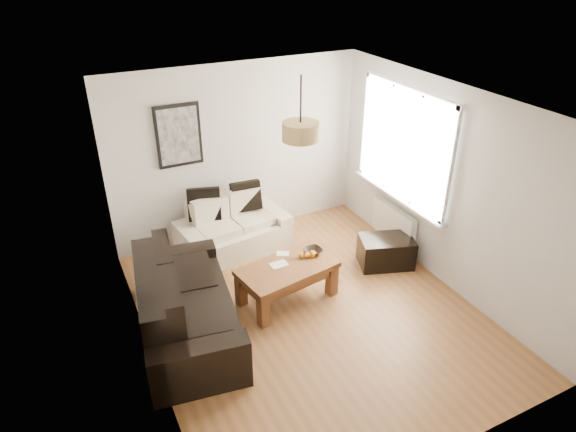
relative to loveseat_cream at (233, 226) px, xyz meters
name	(u,v)px	position (x,y,z in m)	size (l,w,h in m)	color
floor	(310,311)	(0.30, -1.78, -0.39)	(4.50, 4.50, 0.00)	brown
ceiling	(315,105)	(0.30, -1.78, 2.21)	(3.80, 4.50, 0.00)	white
wall_back	(238,152)	(0.30, 0.47, 0.91)	(3.80, 0.04, 2.60)	silver
wall_front	(454,349)	(0.30, -4.03, 0.91)	(3.80, 0.04, 2.60)	silver
wall_left	(139,262)	(-1.60, -1.78, 0.91)	(0.04, 4.50, 2.60)	silver
wall_right	(445,187)	(2.20, -1.78, 0.91)	(0.04, 4.50, 2.60)	silver
window_bay	(405,145)	(2.16, -0.98, 1.21)	(0.14, 1.90, 1.60)	white
radiator	(393,224)	(2.12, -0.98, -0.01)	(0.10, 0.90, 0.52)	white
poster	(179,136)	(-0.55, 0.44, 1.31)	(0.62, 0.04, 0.87)	black
pendant_shade	(300,131)	(0.30, -1.48, 1.84)	(0.40, 0.40, 0.20)	tan
loveseat_cream	(233,226)	(0.00, 0.00, 0.00)	(1.55, 0.85, 0.77)	beige
sofa_leather	(186,301)	(-1.13, -1.48, 0.06)	(2.06, 1.00, 0.89)	black
coffee_table	(287,283)	(0.17, -1.42, -0.14)	(1.20, 0.66, 0.49)	brown
ottoman	(386,251)	(1.75, -1.33, -0.18)	(0.73, 0.47, 0.42)	black
cushion_left	(204,204)	(-0.35, 0.19, 0.34)	(0.46, 0.14, 0.46)	black
cushion_right	(246,196)	(0.29, 0.19, 0.33)	(0.43, 0.13, 0.43)	black
fruit_bowl	(313,251)	(0.61, -1.29, 0.13)	(0.23, 0.23, 0.06)	black
orange_a	(307,255)	(0.49, -1.36, 0.15)	(0.07, 0.07, 0.07)	orange
orange_b	(312,254)	(0.55, -1.37, 0.15)	(0.09, 0.09, 0.09)	orange
orange_c	(301,255)	(0.41, -1.32, 0.15)	(0.07, 0.07, 0.07)	orange
papers	(279,264)	(0.10, -1.34, 0.11)	(0.21, 0.15, 0.01)	white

